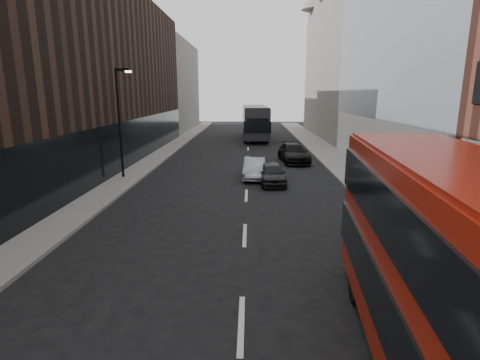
# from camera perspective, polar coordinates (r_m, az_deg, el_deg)

# --- Properties ---
(sidewalk_right) EXTENTS (3.00, 80.00, 0.15)m
(sidewalk_right) POSITION_cam_1_polar(r_m,az_deg,el_deg) (32.58, 14.50, 2.90)
(sidewalk_right) COLOR slate
(sidewalk_right) RESTS_ON ground
(sidewalk_left) EXTENTS (2.00, 80.00, 0.15)m
(sidewalk_left) POSITION_cam_1_polar(r_m,az_deg,el_deg) (32.79, -12.97, 3.05)
(sidewalk_left) COLOR slate
(sidewalk_left) RESTS_ON ground
(building_modern_block) EXTENTS (5.03, 22.00, 20.00)m
(building_modern_block) POSITION_cam_1_polar(r_m,az_deg,el_deg) (29.81, 25.41, 20.18)
(building_modern_block) COLOR #9FA5A9
(building_modern_block) RESTS_ON ground
(building_victorian) EXTENTS (6.50, 24.00, 21.00)m
(building_victorian) POSITION_cam_1_polar(r_m,az_deg,el_deg) (51.65, 14.71, 17.20)
(building_victorian) COLOR slate
(building_victorian) RESTS_ON ground
(building_left_mid) EXTENTS (5.00, 24.00, 14.00)m
(building_left_mid) POSITION_cam_1_polar(r_m,az_deg,el_deg) (38.13, -16.89, 14.65)
(building_left_mid) COLOR black
(building_left_mid) RESTS_ON ground
(building_left_far) EXTENTS (5.00, 20.00, 13.00)m
(building_left_far) POSITION_cam_1_polar(r_m,az_deg,el_deg) (59.43, -10.10, 13.78)
(building_left_far) COLOR slate
(building_left_far) RESTS_ON ground
(street_lamp) EXTENTS (1.06, 0.22, 7.00)m
(street_lamp) POSITION_cam_1_polar(r_m,az_deg,el_deg) (25.72, -17.79, 9.30)
(street_lamp) COLOR black
(street_lamp) RESTS_ON sidewalk_left
(red_bus) EXTENTS (3.73, 11.27, 4.48)m
(red_bus) POSITION_cam_1_polar(r_m,az_deg,el_deg) (7.54, 31.55, -13.52)
(red_bus) COLOR #9F1909
(red_bus) RESTS_ON ground
(grey_bus) EXTENTS (3.36, 12.67, 4.05)m
(grey_bus) POSITION_cam_1_polar(r_m,az_deg,el_deg) (47.17, 2.30, 8.92)
(grey_bus) COLOR black
(grey_bus) RESTS_ON ground
(car_a) EXTENTS (1.67, 3.94, 1.33)m
(car_a) POSITION_cam_1_polar(r_m,az_deg,el_deg) (23.70, 4.95, 1.00)
(car_a) COLOR black
(car_a) RESTS_ON ground
(car_b) EXTENTS (1.56, 4.09, 1.33)m
(car_b) POSITION_cam_1_polar(r_m,az_deg,el_deg) (25.26, 2.21, 1.81)
(car_b) COLOR #94969C
(car_b) RESTS_ON ground
(car_c) EXTENTS (2.54, 5.31, 1.49)m
(car_c) POSITION_cam_1_polar(r_m,az_deg,el_deg) (31.45, 8.17, 4.08)
(car_c) COLOR black
(car_c) RESTS_ON ground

